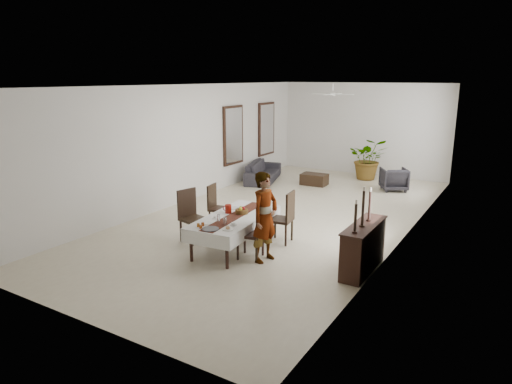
% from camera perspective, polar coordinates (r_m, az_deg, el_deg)
% --- Properties ---
extents(floor, '(6.00, 12.00, 0.00)m').
position_cam_1_polar(floor, '(11.50, 3.38, -2.98)').
color(floor, beige).
rests_on(floor, ground).
extents(ceiling, '(6.00, 12.00, 0.02)m').
position_cam_1_polar(ceiling, '(10.99, 3.63, 13.17)').
color(ceiling, white).
rests_on(ceiling, wall_back).
extents(wall_back, '(6.00, 0.02, 3.20)m').
position_cam_1_polar(wall_back, '(16.64, 13.25, 7.65)').
color(wall_back, silver).
rests_on(wall_back, floor).
extents(wall_front, '(6.00, 0.02, 3.20)m').
position_cam_1_polar(wall_front, '(6.56, -21.70, -2.69)').
color(wall_front, silver).
rests_on(wall_front, floor).
extents(wall_left, '(0.02, 12.00, 3.20)m').
position_cam_1_polar(wall_left, '(12.78, -8.56, 5.99)').
color(wall_left, silver).
rests_on(wall_left, floor).
extents(wall_right, '(0.02, 12.00, 3.20)m').
position_cam_1_polar(wall_right, '(10.12, 18.74, 3.24)').
color(wall_right, silver).
rests_on(wall_right, floor).
extents(dining_table_top, '(1.06, 2.18, 0.04)m').
position_cam_1_polar(dining_table_top, '(9.21, -2.69, -3.21)').
color(dining_table_top, black).
rests_on(dining_table_top, table_leg_fl).
extents(table_leg_fl, '(0.07, 0.07, 0.62)m').
position_cam_1_polar(table_leg_fl, '(8.71, -8.11, -6.69)').
color(table_leg_fl, black).
rests_on(table_leg_fl, floor).
extents(table_leg_fr, '(0.07, 0.07, 0.62)m').
position_cam_1_polar(table_leg_fr, '(8.32, -3.65, -7.59)').
color(table_leg_fr, black).
rests_on(table_leg_fr, floor).
extents(table_leg_bl, '(0.07, 0.07, 0.62)m').
position_cam_1_polar(table_leg_bl, '(10.33, -1.87, -3.18)').
color(table_leg_bl, black).
rests_on(table_leg_bl, floor).
extents(table_leg_br, '(0.07, 0.07, 0.62)m').
position_cam_1_polar(table_leg_br, '(10.01, 2.06, -3.76)').
color(table_leg_br, black).
rests_on(table_leg_br, floor).
extents(tablecloth_top, '(1.23, 2.35, 0.01)m').
position_cam_1_polar(tablecloth_top, '(9.21, -2.69, -3.05)').
color(tablecloth_top, silver).
rests_on(tablecloth_top, dining_table_top).
extents(tablecloth_drape_left, '(0.21, 2.26, 0.26)m').
position_cam_1_polar(tablecloth_drape_left, '(9.49, -5.41, -3.37)').
color(tablecloth_drape_left, white).
rests_on(tablecloth_drape_left, dining_table_top).
extents(tablecloth_drape_right, '(0.21, 2.26, 0.26)m').
position_cam_1_polar(tablecloth_drape_right, '(9.02, 0.20, -4.26)').
color(tablecloth_drape_right, silver).
rests_on(tablecloth_drape_right, dining_table_top).
extents(tablecloth_drape_near, '(1.04, 0.10, 0.26)m').
position_cam_1_polar(tablecloth_drape_near, '(8.33, -6.44, -5.95)').
color(tablecloth_drape_near, white).
rests_on(tablecloth_drape_near, dining_table_top).
extents(tablecloth_drape_far, '(1.04, 0.10, 0.26)m').
position_cam_1_polar(tablecloth_drape_far, '(10.20, 0.38, -2.05)').
color(tablecloth_drape_far, silver).
rests_on(tablecloth_drape_far, dining_table_top).
extents(table_runner, '(0.50, 2.22, 0.00)m').
position_cam_1_polar(table_runner, '(9.20, -2.69, -3.01)').
color(table_runner, '#572519').
rests_on(table_runner, tablecloth_top).
extents(red_pitcher, '(0.14, 0.14, 0.18)m').
position_cam_1_polar(red_pitcher, '(9.39, -3.48, -2.11)').
color(red_pitcher, maroon).
rests_on(red_pitcher, tablecloth_top).
extents(pitcher_handle, '(0.11, 0.03, 0.11)m').
position_cam_1_polar(pitcher_handle, '(9.43, -3.88, -2.06)').
color(pitcher_handle, maroon).
rests_on(pitcher_handle, red_pitcher).
extents(wine_glass_near, '(0.06, 0.06, 0.15)m').
position_cam_1_polar(wine_glass_near, '(8.66, -3.90, -3.64)').
color(wine_glass_near, white).
rests_on(wine_glass_near, tablecloth_top).
extents(wine_glass_mid, '(0.06, 0.06, 0.15)m').
position_cam_1_polar(wine_glass_mid, '(8.82, -4.71, -3.31)').
color(wine_glass_mid, white).
rests_on(wine_glass_mid, tablecloth_top).
extents(teacup_right, '(0.08, 0.08, 0.05)m').
position_cam_1_polar(teacup_right, '(8.63, -2.84, -4.01)').
color(teacup_right, white).
rests_on(teacup_right, saucer_right).
extents(saucer_right, '(0.13, 0.13, 0.01)m').
position_cam_1_polar(saucer_right, '(8.64, -2.84, -4.15)').
color(saucer_right, silver).
rests_on(saucer_right, tablecloth_top).
extents(teacup_left, '(0.08, 0.08, 0.05)m').
position_cam_1_polar(teacup_left, '(9.07, -5.09, -3.15)').
color(teacup_left, white).
rests_on(teacup_left, saucer_left).
extents(saucer_left, '(0.13, 0.13, 0.01)m').
position_cam_1_polar(saucer_left, '(9.07, -5.09, -3.28)').
color(saucer_left, white).
rests_on(saucer_left, tablecloth_top).
extents(plate_near_right, '(0.21, 0.21, 0.01)m').
position_cam_1_polar(plate_near_right, '(8.41, -3.55, -4.67)').
color(plate_near_right, white).
rests_on(plate_near_right, tablecloth_top).
extents(bread_near_right, '(0.08, 0.08, 0.08)m').
position_cam_1_polar(bread_near_right, '(8.40, -3.55, -4.51)').
color(bread_near_right, tan).
rests_on(bread_near_right, plate_near_right).
extents(plate_near_left, '(0.21, 0.21, 0.01)m').
position_cam_1_polar(plate_near_left, '(8.79, -6.28, -3.88)').
color(plate_near_left, white).
rests_on(plate_near_left, tablecloth_top).
extents(plate_far_left, '(0.21, 0.21, 0.01)m').
position_cam_1_polar(plate_far_left, '(9.74, -2.77, -2.01)').
color(plate_far_left, silver).
rests_on(plate_far_left, tablecloth_top).
extents(serving_tray, '(0.32, 0.32, 0.02)m').
position_cam_1_polar(serving_tray, '(8.44, -5.71, -4.62)').
color(serving_tray, '#38383D').
rests_on(serving_tray, tablecloth_top).
extents(jam_jar_a, '(0.06, 0.06, 0.07)m').
position_cam_1_polar(jam_jar_a, '(8.51, -6.92, -4.32)').
color(jam_jar_a, '#9B4516').
rests_on(jam_jar_a, tablecloth_top).
extents(jam_jar_b, '(0.06, 0.06, 0.07)m').
position_cam_1_polar(jam_jar_b, '(8.60, -7.23, -4.13)').
color(jam_jar_b, '#965215').
rests_on(jam_jar_b, tablecloth_top).
extents(jam_jar_c, '(0.06, 0.06, 0.07)m').
position_cam_1_polar(jam_jar_c, '(8.65, -6.66, -4.02)').
color(jam_jar_c, '#883813').
rests_on(jam_jar_c, tablecloth_top).
extents(fruit_basket, '(0.26, 0.26, 0.09)m').
position_cam_1_polar(fruit_basket, '(9.36, -1.81, -2.44)').
color(fruit_basket, brown).
rests_on(fruit_basket, tablecloth_top).
extents(fruit_red, '(0.08, 0.08, 0.08)m').
position_cam_1_polar(fruit_red, '(9.34, -1.61, -2.04)').
color(fruit_red, maroon).
rests_on(fruit_red, fruit_basket).
extents(fruit_green, '(0.07, 0.07, 0.07)m').
position_cam_1_polar(fruit_green, '(9.38, -1.92, -1.98)').
color(fruit_green, '#5A7723').
rests_on(fruit_green, fruit_basket).
extents(fruit_yellow, '(0.07, 0.07, 0.07)m').
position_cam_1_polar(fruit_yellow, '(9.30, -1.94, -2.12)').
color(fruit_yellow, yellow).
rests_on(fruit_yellow, fruit_basket).
extents(chair_right_near_seat, '(0.54, 0.54, 0.05)m').
position_cam_1_polar(chair_right_near_seat, '(8.74, -0.70, -5.27)').
color(chair_right_near_seat, black).
rests_on(chair_right_near_seat, chair_right_near_leg_fl).
extents(chair_right_near_leg_fl, '(0.05, 0.05, 0.45)m').
position_cam_1_polar(chair_right_near_leg_fl, '(8.60, 0.06, -7.40)').
color(chair_right_near_leg_fl, black).
rests_on(chair_right_near_leg_fl, floor).
extents(chair_right_near_leg_fr, '(0.05, 0.05, 0.45)m').
position_cam_1_polar(chair_right_near_leg_fr, '(8.93, 0.86, -6.56)').
color(chair_right_near_leg_fr, black).
rests_on(chair_right_near_leg_fr, floor).
extents(chair_right_near_leg_bl, '(0.05, 0.05, 0.45)m').
position_cam_1_polar(chair_right_near_leg_bl, '(8.72, -2.29, -7.09)').
color(chair_right_near_leg_bl, black).
rests_on(chair_right_near_leg_bl, floor).
extents(chair_right_near_leg_br, '(0.05, 0.05, 0.45)m').
position_cam_1_polar(chair_right_near_leg_br, '(9.05, -1.41, -6.28)').
color(chair_right_near_leg_br, black).
rests_on(chair_right_near_leg_br, floor).
extents(chair_right_near_back, '(0.13, 0.46, 0.58)m').
position_cam_1_polar(chair_right_near_back, '(8.57, 0.61, -3.46)').
color(chair_right_near_back, black).
rests_on(chair_right_near_back, chair_right_near_seat).
extents(chair_right_far_seat, '(0.52, 0.52, 0.05)m').
position_cam_1_polar(chair_right_far_seat, '(9.57, 3.08, -3.48)').
color(chair_right_far_seat, black).
rests_on(chair_right_far_seat, chair_right_far_leg_fl).
extents(chair_right_far_leg_fl, '(0.05, 0.05, 0.46)m').
position_cam_1_polar(chair_right_far_leg_fl, '(9.42, 3.74, -5.45)').
color(chair_right_far_leg_fl, black).
rests_on(chair_right_far_leg_fl, floor).
extents(chair_right_far_leg_fr, '(0.05, 0.05, 0.46)m').
position_cam_1_polar(chair_right_far_leg_fr, '(9.76, 4.51, -4.75)').
color(chair_right_far_leg_fr, black).
rests_on(chair_right_far_leg_fr, floor).
extents(chair_right_far_leg_bl, '(0.05, 0.05, 0.46)m').
position_cam_1_polar(chair_right_far_leg_bl, '(9.55, 1.57, -5.15)').
color(chair_right_far_leg_bl, black).
rests_on(chair_right_far_leg_bl, floor).
extents(chair_right_far_leg_br, '(0.05, 0.05, 0.46)m').
position_cam_1_polar(chair_right_far_leg_br, '(9.88, 2.41, -4.47)').
color(chair_right_far_leg_br, black).
rests_on(chair_right_far_leg_br, floor).
extents(chair_right_far_back, '(0.10, 0.47, 0.60)m').
position_cam_1_polar(chair_right_far_back, '(9.41, 4.32, -1.79)').
color(chair_right_far_back, black).
rests_on(chair_right_far_back, chair_right_far_seat).
extents(chair_left_near_seat, '(0.57, 0.57, 0.05)m').
position_cam_1_polar(chair_left_near_seat, '(9.67, -7.83, -3.40)').
color(chair_left_near_seat, black).
rests_on(chair_left_near_seat, chair_left_near_leg_fl).
extents(chair_left_near_leg_fl, '(0.06, 0.06, 0.46)m').
position_cam_1_polar(chair_left_near_leg_fl, '(10.01, -7.57, -4.34)').
color(chair_left_near_leg_fl, black).
rests_on(chair_left_near_leg_fl, floor).
extents(chair_left_near_leg_fr, '(0.06, 0.06, 0.46)m').
position_cam_1_polar(chair_left_near_leg_fr, '(9.79, -9.36, -4.83)').
color(chair_left_near_leg_fr, black).
rests_on(chair_left_near_leg_fr, floor).
extents(chair_left_near_leg_bl, '(0.06, 0.06, 0.46)m').
position_cam_1_polar(chair_left_near_leg_bl, '(9.72, -6.19, -4.87)').
color(chair_left_near_leg_bl, black).
rests_on(chair_left_near_leg_bl, floor).
extents(chair_left_near_leg_br, '(0.06, 0.06, 0.46)m').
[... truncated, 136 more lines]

